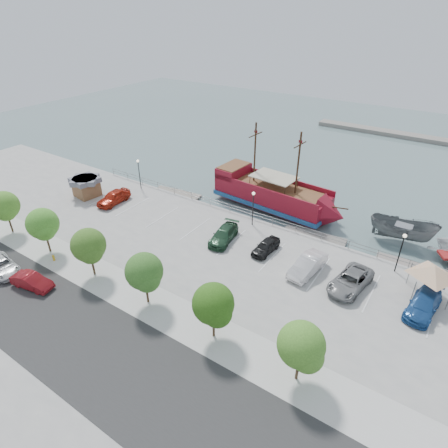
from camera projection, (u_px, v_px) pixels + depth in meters
The scene contains 31 objects.
ground at pixel (221, 259), 39.94m from camera, with size 160.00×160.00×0.00m, color slate.
land_slab at pixel (44, 410), 24.70m from camera, with size 100.00×58.00×1.20m, color gray.
street at pixel (102, 353), 27.97m from camera, with size 100.00×8.00×0.04m, color #2B2B2B.
sidewalk at pixel (157, 306), 32.26m from camera, with size 100.00×4.00×0.05m, color silver.
seawall_railing at pixel (258, 216), 44.74m from camera, with size 50.00×0.06×1.00m.
far_shore at pixel (417, 137), 74.35m from camera, with size 40.00×3.00×0.80m, color gray.
pirate_ship at pixel (280, 197), 48.22m from camera, with size 18.19×6.28×11.36m.
patrol_boat at pixel (402, 232), 41.97m from camera, with size 2.71×7.22×2.79m, color slate.
dock_west at pixel (177, 194), 52.97m from camera, with size 6.99×2.00×0.40m, color gray.
dock_mid at pixel (314, 237), 43.22m from camera, with size 7.18×2.05×0.41m, color slate.
dock_east at pixel (414, 269), 38.12m from camera, with size 7.42×2.12×0.42m, color gray.
shed at pixel (86, 186), 50.03m from camera, with size 3.58×3.58×2.60m.
canopy_tent at pixel (435, 266), 31.75m from camera, with size 5.63×5.63×3.78m.
street_van at pixel (1, 266), 36.08m from camera, with size 2.24×4.86×1.35m, color silver.
street_sedan at pixel (32, 281), 34.11m from camera, with size 1.43×4.11×1.35m, color maroon.
fire_hydrant at pixel (54, 258), 37.77m from camera, with size 0.24×0.24×0.71m.
lamp_post_left at pixel (139, 169), 51.13m from camera, with size 0.36×0.36×4.28m.
lamp_post_mid at pixel (253, 203), 42.57m from camera, with size 0.36×0.36×4.28m.
lamp_post_right at pixel (402, 246), 34.97m from camera, with size 0.36×0.36×4.28m.
tree_a at pixel (5, 207), 40.91m from camera, with size 3.30×3.20×5.00m.
tree_b at pixel (43, 225), 37.58m from camera, with size 3.30×3.20×5.00m.
tree_c at pixel (89, 247), 34.26m from camera, with size 3.30×3.20×5.00m.
tree_d at pixel (145, 273), 30.93m from camera, with size 3.30×3.20×5.00m.
tree_e at pixel (214, 306), 27.61m from camera, with size 3.30×3.20×5.00m.
tree_f at pixel (303, 348), 24.28m from camera, with size 3.30×3.20×5.00m.
parked_car_a at pixel (114, 197), 48.43m from camera, with size 1.96×4.88×1.66m, color #AD2513.
parked_car_d at pixel (224, 235), 40.80m from camera, with size 2.03×5.00×1.45m, color #20422A.
parked_car_e at pixel (266, 246), 38.97m from camera, with size 1.59×3.95×1.34m, color black.
parked_car_f at pixel (308, 265), 35.94m from camera, with size 1.77×5.07×1.67m, color white.
parked_car_g at pixel (350, 281), 34.00m from camera, with size 2.55×5.53×1.54m, color gray.
parked_car_h at pixel (424, 305), 31.37m from camera, with size 2.10×5.17×1.50m, color #1F4B8A.
Camera 1 is at (18.15, -26.86, 22.63)m, focal length 30.00 mm.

